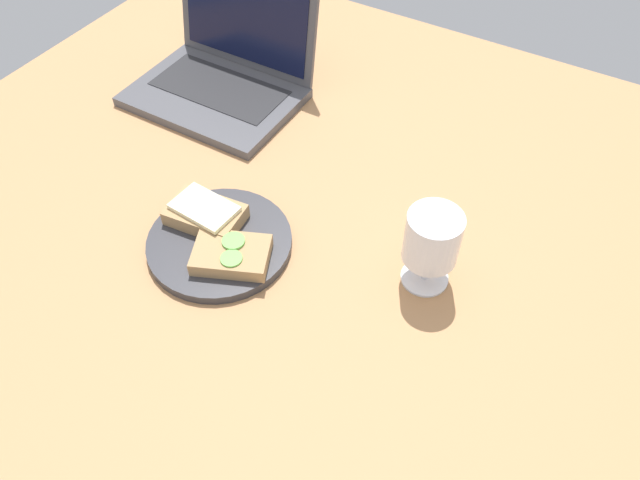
{
  "coord_description": "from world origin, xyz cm",
  "views": [
    {
      "loc": [
        39.29,
        -52.56,
        76.02
      ],
      "look_at": [
        9.13,
        -1.42,
        8.0
      ],
      "focal_mm": 35.0,
      "sensor_mm": 36.0,
      "label": 1
    }
  ],
  "objects_px": {
    "laptop": "(224,72)",
    "sandwich_with_cucumber": "(231,255)",
    "plate": "(220,243)",
    "sandwich_with_cheese": "(205,213)",
    "wine_glass": "(432,241)"
  },
  "relations": [
    {
      "from": "sandwich_with_cheese",
      "to": "laptop",
      "type": "bearing_deg",
      "value": 121.61
    },
    {
      "from": "sandwich_with_cheese",
      "to": "sandwich_with_cucumber",
      "type": "bearing_deg",
      "value": -28.76
    },
    {
      "from": "sandwich_with_cheese",
      "to": "laptop",
      "type": "distance_m",
      "value": 0.36
    },
    {
      "from": "sandwich_with_cheese",
      "to": "wine_glass",
      "type": "distance_m",
      "value": 0.35
    },
    {
      "from": "wine_glass",
      "to": "plate",
      "type": "bearing_deg",
      "value": -161.08
    },
    {
      "from": "sandwich_with_cheese",
      "to": "wine_glass",
      "type": "bearing_deg",
      "value": 13.22
    },
    {
      "from": "plate",
      "to": "wine_glass",
      "type": "height_order",
      "value": "wine_glass"
    },
    {
      "from": "laptop",
      "to": "sandwich_with_cucumber",
      "type": "bearing_deg",
      "value": -52.45
    },
    {
      "from": "wine_glass",
      "to": "sandwich_with_cheese",
      "type": "bearing_deg",
      "value": -166.78
    },
    {
      "from": "laptop",
      "to": "wine_glass",
      "type": "bearing_deg",
      "value": -23.44
    },
    {
      "from": "sandwich_with_cheese",
      "to": "laptop",
      "type": "height_order",
      "value": "laptop"
    },
    {
      "from": "plate",
      "to": "sandwich_with_cucumber",
      "type": "height_order",
      "value": "sandwich_with_cucumber"
    },
    {
      "from": "sandwich_with_cucumber",
      "to": "laptop",
      "type": "distance_m",
      "value": 0.45
    },
    {
      "from": "plate",
      "to": "sandwich_with_cucumber",
      "type": "xyz_separation_m",
      "value": [
        0.04,
        -0.02,
        0.02
      ]
    },
    {
      "from": "plate",
      "to": "laptop",
      "type": "relative_size",
      "value": 0.71
    }
  ]
}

